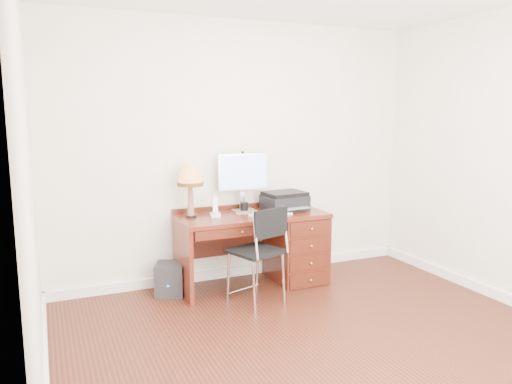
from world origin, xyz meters
name	(u,v)px	position (x,y,z in m)	size (l,w,h in m)	color
ground	(322,342)	(0.00, 0.00, 0.00)	(4.00, 4.00, 0.00)	#35140C
room_shell	(286,307)	(0.00, 0.63, 0.05)	(4.00, 4.00, 4.00)	white
desk	(280,243)	(0.32, 1.40, 0.41)	(1.50, 0.67, 0.75)	#5C1F13
monitor	(243,175)	(-0.03, 1.59, 1.13)	(0.52, 0.18, 0.60)	silver
keyboard	(271,215)	(0.14, 1.27, 0.76)	(0.44, 0.13, 0.02)	white
mouse_pad	(267,215)	(0.10, 1.26, 0.76)	(0.21, 0.21, 0.04)	black
printer	(285,201)	(0.40, 1.46, 0.84)	(0.46, 0.37, 0.19)	black
leg_lamp	(190,178)	(-0.61, 1.50, 1.14)	(0.26, 0.26, 0.53)	black
phone	(215,211)	(-0.39, 1.42, 0.81)	(0.10, 0.10, 0.20)	white
pen_cup	(244,207)	(-0.03, 1.54, 0.80)	(0.08, 0.08, 0.10)	black
chair	(259,246)	(-0.14, 0.92, 0.56)	(0.54, 0.55, 0.92)	black
equipment_box	(170,279)	(-0.84, 1.47, 0.16)	(0.27, 0.27, 0.31)	black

